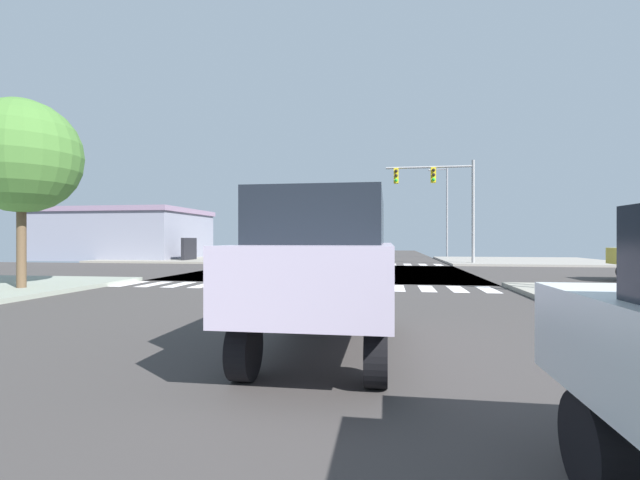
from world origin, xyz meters
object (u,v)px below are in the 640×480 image
box_truck_farside_1 (343,232)px  suv_leading_1 (327,259)px  sedan_queued_3 (351,244)px  bank_building (129,234)px  box_truck_trailing_2 (327,229)px  traffic_signal_mast (440,188)px  street_lamp (444,204)px  sidewalk_tree (21,157)px

box_truck_farside_1 → suv_leading_1: 43.08m
box_truck_farside_1 → sedan_queued_3: box_truck_farside_1 is taller
bank_building → box_truck_trailing_2: 17.24m
traffic_signal_mast → suv_leading_1: traffic_signal_mast is taller
traffic_signal_mast → sedan_queued_3: bearing=105.8°
box_truck_farside_1 → sedan_queued_3: 10.49m
bank_building → sedan_queued_3: (17.20, 24.64, -1.02)m
traffic_signal_mast → sedan_queued_3: (-8.37, 29.55, -3.97)m
sedan_queued_3 → suv_leading_1: 53.42m
box_truck_farside_1 → bank_building: bearing=39.6°
traffic_signal_mast → box_truck_farside_1: traffic_signal_mast is taller
box_truck_farside_1 → box_truck_trailing_2: size_ratio=1.00×
street_lamp → box_truck_trailing_2: bearing=-152.1°
bank_building → suv_leading_1: bank_building is taller
sidewalk_tree → box_truck_farside_1: 37.64m
sidewalk_tree → traffic_signal_mast: bearing=49.8°
street_lamp → box_truck_trailing_2: 11.64m
sedan_queued_3 → suv_leading_1: bearing=94.3°
street_lamp → sidewalk_tree: street_lamp is taller
traffic_signal_mast → street_lamp: (1.71, 11.21, -0.20)m
sidewalk_tree → box_truck_trailing_2: (6.69, 23.72, -1.78)m
bank_building → box_truck_trailing_2: (17.20, 0.97, 0.43)m
street_lamp → bank_building: bearing=-167.0°
street_lamp → sedan_queued_3: 21.26m
sedan_queued_3 → sidewalk_tree: bearing=82.0°
street_lamp → sidewalk_tree: (-16.77, -29.05, -0.55)m
traffic_signal_mast → box_truck_trailing_2: size_ratio=0.96×
sidewalk_tree → street_lamp: bearing=60.0°
box_truck_trailing_2 → sedan_queued_3: bearing=-90.0°
traffic_signal_mast → sidewalk_tree: (-15.06, -17.84, -0.75)m
sidewalk_tree → suv_leading_1: size_ratio=1.34×
sidewalk_tree → box_truck_farside_1: sidewalk_tree is taller
traffic_signal_mast → street_lamp: street_lamp is taller
sedan_queued_3 → bank_building: bearing=55.1°
sidewalk_tree → box_truck_trailing_2: 24.70m
traffic_signal_mast → bank_building: (-25.58, 4.91, -2.95)m
sidewalk_tree → box_truck_trailing_2: bearing=74.3°
street_lamp → bank_building: street_lamp is taller
sedan_queued_3 → box_truck_trailing_2: bearing=90.0°
sidewalk_tree → box_truck_farside_1: bearing=79.8°
bank_building → sidewalk_tree: 25.15m
traffic_signal_mast → bank_building: size_ratio=0.52×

